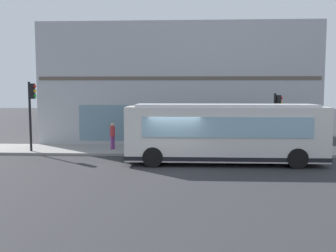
{
  "coord_description": "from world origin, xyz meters",
  "views": [
    {
      "loc": [
        -18.45,
        -0.59,
        3.77
      ],
      "look_at": [
        1.86,
        0.43,
        1.83
      ],
      "focal_mm": 40.01,
      "sensor_mm": 36.0,
      "label": 1
    }
  ],
  "objects_px": {
    "city_bus_nearside": "(224,134)",
    "pedestrian_near_hydrant": "(201,136)",
    "pedestrian_walking_along_curb": "(230,138)",
    "traffic_light_near_corner": "(277,112)",
    "pedestrian_near_building_entrance": "(113,134)",
    "traffic_light_down_block": "(32,103)",
    "pedestrian_by_light_pole": "(175,136)",
    "fire_hydrant": "(177,141)"
  },
  "relations": [
    {
      "from": "city_bus_nearside",
      "to": "pedestrian_walking_along_curb",
      "type": "height_order",
      "value": "city_bus_nearside"
    },
    {
      "from": "fire_hydrant",
      "to": "pedestrian_near_building_entrance",
      "type": "distance_m",
      "value": 4.12
    },
    {
      "from": "traffic_light_down_block",
      "to": "pedestrian_near_building_entrance",
      "type": "bearing_deg",
      "value": -78.77
    },
    {
      "from": "pedestrian_near_hydrant",
      "to": "traffic_light_near_corner",
      "type": "bearing_deg",
      "value": -101.45
    },
    {
      "from": "traffic_light_down_block",
      "to": "pedestrian_near_hydrant",
      "type": "relative_size",
      "value": 2.67
    },
    {
      "from": "pedestrian_walking_along_curb",
      "to": "pedestrian_near_building_entrance",
      "type": "distance_m",
      "value": 7.14
    },
    {
      "from": "city_bus_nearside",
      "to": "pedestrian_near_hydrant",
      "type": "distance_m",
      "value": 3.25
    },
    {
      "from": "traffic_light_near_corner",
      "to": "pedestrian_by_light_pole",
      "type": "xyz_separation_m",
      "value": [
        0.43,
        5.8,
        -1.49
      ]
    },
    {
      "from": "pedestrian_near_building_entrance",
      "to": "traffic_light_near_corner",
      "type": "bearing_deg",
      "value": -97.17
    },
    {
      "from": "pedestrian_by_light_pole",
      "to": "pedestrian_near_hydrant",
      "type": "bearing_deg",
      "value": -74.88
    },
    {
      "from": "pedestrian_by_light_pole",
      "to": "pedestrian_near_building_entrance",
      "type": "bearing_deg",
      "value": 78.54
    },
    {
      "from": "city_bus_nearside",
      "to": "fire_hydrant",
      "type": "height_order",
      "value": "city_bus_nearside"
    },
    {
      "from": "traffic_light_near_corner",
      "to": "pedestrian_near_building_entrance",
      "type": "bearing_deg",
      "value": 82.83
    },
    {
      "from": "pedestrian_walking_along_curb",
      "to": "traffic_light_near_corner",
      "type": "bearing_deg",
      "value": -95.03
    },
    {
      "from": "traffic_light_down_block",
      "to": "fire_hydrant",
      "type": "height_order",
      "value": "traffic_light_down_block"
    },
    {
      "from": "traffic_light_down_block",
      "to": "pedestrian_near_building_entrance",
      "type": "xyz_separation_m",
      "value": [
        0.92,
        -4.62,
        -1.94
      ]
    },
    {
      "from": "pedestrian_walking_along_curb",
      "to": "pedestrian_near_building_entrance",
      "type": "height_order",
      "value": "pedestrian_near_building_entrance"
    },
    {
      "from": "city_bus_nearside",
      "to": "pedestrian_walking_along_curb",
      "type": "relative_size",
      "value": 6.46
    },
    {
      "from": "traffic_light_down_block",
      "to": "pedestrian_near_hydrant",
      "type": "distance_m",
      "value": 10.26
    },
    {
      "from": "pedestrian_near_building_entrance",
      "to": "fire_hydrant",
      "type": "bearing_deg",
      "value": -74.25
    },
    {
      "from": "city_bus_nearside",
      "to": "traffic_light_near_corner",
      "type": "bearing_deg",
      "value": -55.58
    },
    {
      "from": "fire_hydrant",
      "to": "pedestrian_near_hydrant",
      "type": "height_order",
      "value": "pedestrian_near_hydrant"
    },
    {
      "from": "traffic_light_down_block",
      "to": "pedestrian_near_hydrant",
      "type": "bearing_deg",
      "value": -86.82
    },
    {
      "from": "pedestrian_by_light_pole",
      "to": "pedestrian_walking_along_curb",
      "type": "height_order",
      "value": "pedestrian_by_light_pole"
    },
    {
      "from": "city_bus_nearside",
      "to": "pedestrian_by_light_pole",
      "type": "relative_size",
      "value": 6.27
    },
    {
      "from": "traffic_light_near_corner",
      "to": "pedestrian_by_light_pole",
      "type": "distance_m",
      "value": 6.0
    },
    {
      "from": "city_bus_nearside",
      "to": "pedestrian_near_hydrant",
      "type": "xyz_separation_m",
      "value": [
        3.04,
        1.05,
        -0.53
      ]
    },
    {
      "from": "pedestrian_near_hydrant",
      "to": "pedestrian_by_light_pole",
      "type": "distance_m",
      "value": 1.62
    },
    {
      "from": "traffic_light_down_block",
      "to": "pedestrian_walking_along_curb",
      "type": "xyz_separation_m",
      "value": [
        -0.07,
        -11.69,
        -1.98
      ]
    },
    {
      "from": "pedestrian_by_light_pole",
      "to": "pedestrian_near_building_entrance",
      "type": "xyz_separation_m",
      "value": [
        0.78,
        3.86,
        0.02
      ]
    },
    {
      "from": "city_bus_nearside",
      "to": "pedestrian_near_hydrant",
      "type": "bearing_deg",
      "value": 19.06
    },
    {
      "from": "pedestrian_near_building_entrance",
      "to": "city_bus_nearside",
      "type": "bearing_deg",
      "value": -117.65
    },
    {
      "from": "pedestrian_near_building_entrance",
      "to": "pedestrian_near_hydrant",
      "type": "bearing_deg",
      "value": -93.79
    },
    {
      "from": "fire_hydrant",
      "to": "pedestrian_walking_along_curb",
      "type": "height_order",
      "value": "pedestrian_walking_along_curb"
    },
    {
      "from": "pedestrian_near_building_entrance",
      "to": "pedestrian_walking_along_curb",
      "type": "bearing_deg",
      "value": -97.96
    },
    {
      "from": "city_bus_nearside",
      "to": "pedestrian_near_building_entrance",
      "type": "height_order",
      "value": "city_bus_nearside"
    },
    {
      "from": "pedestrian_walking_along_curb",
      "to": "pedestrian_near_building_entrance",
      "type": "relative_size",
      "value": 0.95
    },
    {
      "from": "pedestrian_near_hydrant",
      "to": "pedestrian_walking_along_curb",
      "type": "height_order",
      "value": "pedestrian_walking_along_curb"
    },
    {
      "from": "fire_hydrant",
      "to": "pedestrian_near_building_entrance",
      "type": "xyz_separation_m",
      "value": [
        -1.11,
        3.92,
        0.57
      ]
    },
    {
      "from": "pedestrian_walking_along_curb",
      "to": "pedestrian_near_building_entrance",
      "type": "xyz_separation_m",
      "value": [
        0.99,
        7.07,
        0.05
      ]
    },
    {
      "from": "pedestrian_near_hydrant",
      "to": "pedestrian_near_building_entrance",
      "type": "xyz_separation_m",
      "value": [
        0.36,
        5.43,
        0.06
      ]
    },
    {
      "from": "city_bus_nearside",
      "to": "traffic_light_down_block",
      "type": "height_order",
      "value": "traffic_light_down_block"
    }
  ]
}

